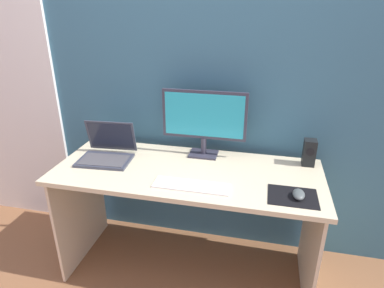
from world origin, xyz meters
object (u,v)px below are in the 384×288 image
Objects in this scene: monitor at (204,119)px; mouse at (299,194)px; keyboard_external at (191,186)px; speaker_right at (309,153)px; laptop at (107,152)px.

mouse is at bearing -34.90° from monitor.
mouse is (0.55, 0.01, 0.02)m from keyboard_external.
speaker_right is at bearing 32.82° from keyboard_external.
laptop reaches higher than keyboard_external.
laptop is 0.64m from keyboard_external.
keyboard_external is (0.60, -0.22, -0.04)m from laptop.
monitor is at bearing 17.82° from laptop.
mouse is (0.57, -0.40, -0.22)m from monitor.
monitor is 0.67m from speaker_right.
monitor is 0.47m from keyboard_external.
speaker_right is 0.48× the size of laptop.
keyboard_external is at bearing -88.20° from monitor.
speaker_right is at bearing 8.82° from laptop.
mouse reaches higher than keyboard_external.
speaker_right is (0.65, 0.00, -0.16)m from monitor.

